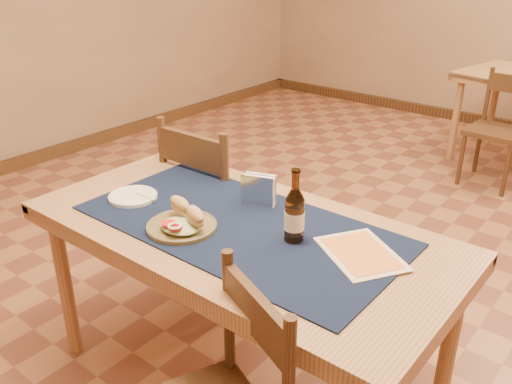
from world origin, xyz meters
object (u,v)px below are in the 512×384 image
Objects in this scene: sandwich_plate at (183,223)px; napkin_holder at (258,190)px; main_table at (239,245)px; chair_main_far at (217,207)px; beer_bottle at (294,215)px.

napkin_holder is at bearing 76.10° from sandwich_plate.
chair_main_far is (-0.51, 0.43, -0.16)m from main_table.
sandwich_plate is at bearing -152.11° from beer_bottle.
beer_bottle reaches higher than napkin_holder.
chair_main_far is 0.75m from sandwich_plate.
beer_bottle is (0.22, 0.03, 0.19)m from main_table.
chair_main_far is 6.46× the size of napkin_holder.
sandwich_plate reaches higher than main_table.
sandwich_plate is 1.71× the size of napkin_holder.
chair_main_far is 3.79× the size of sandwich_plate.
sandwich_plate is (-0.13, -0.15, 0.11)m from main_table.
chair_main_far is at bearing 151.65° from napkin_holder.
napkin_holder is (-0.05, 0.18, 0.15)m from main_table.
sandwich_plate is at bearing -103.90° from napkin_holder.
sandwich_plate is 0.97× the size of beer_bottle.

